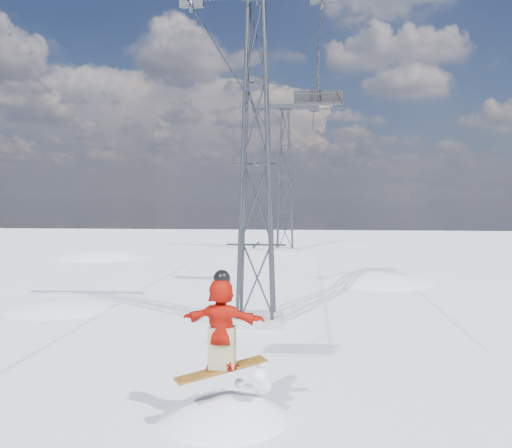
# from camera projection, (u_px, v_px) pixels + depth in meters

# --- Properties ---
(ground) EXTENTS (120.00, 120.00, 0.00)m
(ground) POSITION_uv_depth(u_px,v_px,m) (183.00, 411.00, 11.76)
(ground) COLOR white
(ground) RESTS_ON ground
(snow_terrain) EXTENTS (39.00, 37.00, 22.00)m
(snow_terrain) POSITION_uv_depth(u_px,v_px,m) (183.00, 431.00, 33.82)
(snow_terrain) COLOR white
(snow_terrain) RESTS_ON ground
(lift_tower_near) EXTENTS (5.20, 1.80, 11.43)m
(lift_tower_near) POSITION_uv_depth(u_px,v_px,m) (256.00, 165.00, 19.36)
(lift_tower_near) COLOR #999999
(lift_tower_near) RESTS_ON ground
(lift_tower_far) EXTENTS (5.20, 1.80, 11.43)m
(lift_tower_far) POSITION_uv_depth(u_px,v_px,m) (285.00, 181.00, 44.22)
(lift_tower_far) COLOR #999999
(lift_tower_far) RESTS_ON ground
(haul_cables) EXTENTS (4.46, 51.00, 0.06)m
(haul_cables) POSITION_uv_depth(u_px,v_px,m) (275.00, 75.00, 30.51)
(haul_cables) COLOR black
(haul_cables) RESTS_ON ground
(lift_chair_mid) EXTENTS (2.16, 0.62, 2.68)m
(lift_chair_mid) POSITION_uv_depth(u_px,v_px,m) (318.00, 99.00, 25.15)
(lift_chair_mid) COLOR black
(lift_chair_mid) RESTS_ON ground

